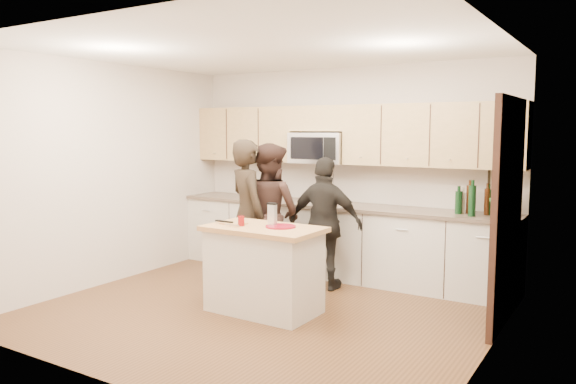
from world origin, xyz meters
The scene contains 21 objects.
floor centered at (0.00, 0.00, 0.00)m, with size 4.50×4.50×0.00m, color brown.
room_shell centered at (0.00, 0.00, 1.73)m, with size 4.52×4.02×2.71m.
back_cabinetry centered at (0.00, 1.69, 0.47)m, with size 4.50×0.66×0.94m.
upper_cabinetry centered at (0.03, 1.83, 1.84)m, with size 4.50×0.33×0.75m.
microwave centered at (-0.31, 1.80, 1.65)m, with size 0.76×0.41×0.40m.
doorway centered at (2.23, 0.90, 1.16)m, with size 0.06×1.25×2.20m.
framed_picture centered at (1.95, 1.98, 1.28)m, with size 0.30×0.03×0.38m.
dish_towel centered at (-0.95, 1.50, 0.80)m, with size 0.34×0.60×0.48m.
island centered at (0.02, -0.01, 0.45)m, with size 1.21×0.73×0.90m.
red_plate centered at (0.19, 0.05, 0.91)m, with size 0.31×0.31×0.02m, color maroon.
box_grater centered at (0.08, 0.06, 1.03)m, with size 0.10×0.06×0.23m.
drink_glass centered at (-0.20, -0.10, 0.95)m, with size 0.07×0.07×0.11m, color maroon.
cutting_board centered at (-0.33, -0.05, 0.91)m, with size 0.25×0.18×0.02m, color #B4874B.
tongs centered at (-0.44, -0.08, 0.92)m, with size 0.22×0.03×0.02m, color black.
knife centered at (-0.25, -0.20, 0.92)m, with size 0.18×0.02×0.01m, color silver.
toaster centered at (-1.29, 1.67, 1.03)m, with size 0.31×0.23×0.19m.
bottle_cluster centered at (1.76, 1.70, 1.12)m, with size 0.59×0.31×0.40m.
orchid centered at (2.00, 1.72, 1.17)m, with size 0.25×0.20×0.45m, color #377C31.
woman_left centered at (-0.68, 0.68, 0.89)m, with size 0.65×0.43×1.78m, color black.
woman_center centered at (-0.51, 0.91, 0.86)m, with size 0.84×0.65×1.73m, color black.
woman_right centered at (0.16, 1.07, 0.79)m, with size 0.92×0.38×1.57m, color black.
Camera 1 is at (3.21, -4.72, 1.90)m, focal length 35.00 mm.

